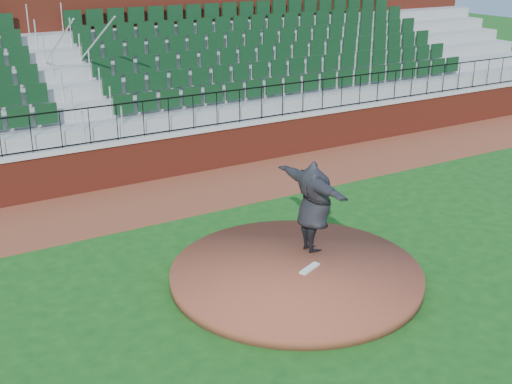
# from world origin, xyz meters

# --- Properties ---
(ground) EXTENTS (90.00, 90.00, 0.00)m
(ground) POSITION_xyz_m (0.00, 0.00, 0.00)
(ground) COLOR #144815
(ground) RESTS_ON ground
(warning_track) EXTENTS (34.00, 3.20, 0.01)m
(warning_track) POSITION_xyz_m (0.00, 5.40, 0.01)
(warning_track) COLOR brown
(warning_track) RESTS_ON ground
(field_wall) EXTENTS (34.00, 0.35, 1.20)m
(field_wall) POSITION_xyz_m (0.00, 7.00, 0.60)
(field_wall) COLOR maroon
(field_wall) RESTS_ON ground
(wall_cap) EXTENTS (34.00, 0.45, 0.10)m
(wall_cap) POSITION_xyz_m (0.00, 7.00, 1.25)
(wall_cap) COLOR #B7B7B7
(wall_cap) RESTS_ON field_wall
(wall_railing) EXTENTS (34.00, 0.05, 1.00)m
(wall_railing) POSITION_xyz_m (0.00, 7.00, 1.80)
(wall_railing) COLOR black
(wall_railing) RESTS_ON wall_cap
(seating_stands) EXTENTS (34.00, 5.10, 4.60)m
(seating_stands) POSITION_xyz_m (0.00, 9.72, 2.30)
(seating_stands) COLOR gray
(seating_stands) RESTS_ON ground
(concourse_wall) EXTENTS (34.00, 0.50, 5.50)m
(concourse_wall) POSITION_xyz_m (0.00, 12.52, 2.75)
(concourse_wall) COLOR maroon
(concourse_wall) RESTS_ON ground
(pitchers_mound) EXTENTS (5.09, 5.09, 0.25)m
(pitchers_mound) POSITION_xyz_m (-0.15, -0.33, 0.12)
(pitchers_mound) COLOR brown
(pitchers_mound) RESTS_ON ground
(pitching_rubber) EXTENTS (0.58, 0.36, 0.04)m
(pitching_rubber) POSITION_xyz_m (0.09, -0.47, 0.27)
(pitching_rubber) COLOR white
(pitching_rubber) RESTS_ON pitchers_mound
(pitcher) EXTENTS (0.76, 2.49, 2.00)m
(pitcher) POSITION_xyz_m (0.66, 0.25, 1.25)
(pitcher) COLOR black
(pitcher) RESTS_ON pitchers_mound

